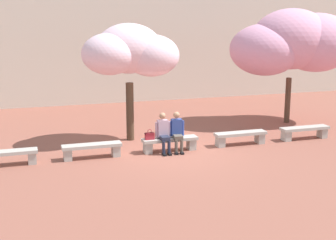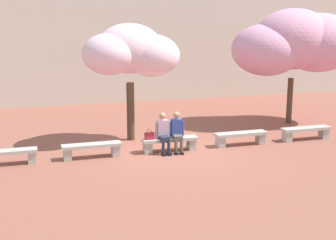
{
  "view_description": "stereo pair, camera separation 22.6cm",
  "coord_description": "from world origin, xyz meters",
  "px_view_note": "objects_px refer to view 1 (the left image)",
  "views": [
    {
      "loc": [
        -4.53,
        -13.99,
        4.29
      ],
      "look_at": [
        0.0,
        0.2,
        1.0
      ],
      "focal_mm": 50.0,
      "sensor_mm": 36.0,
      "label": 1
    },
    {
      "loc": [
        -4.31,
        -14.05,
        4.29
      ],
      "look_at": [
        0.0,
        0.2,
        1.0
      ],
      "focal_mm": 50.0,
      "sensor_mm": 36.0,
      "label": 2
    }
  ],
  "objects_px": {
    "handbag": "(150,136)",
    "cherry_tree_main": "(130,52)",
    "stone_bench_east_end": "(305,131)",
    "cherry_tree_secondary": "(293,43)",
    "stone_bench_west_end": "(5,156)",
    "stone_bench_near_west": "(92,149)",
    "person_seated_left": "(163,131)",
    "stone_bench_near_east": "(240,136)",
    "person_seated_right": "(177,130)",
    "stone_bench_center": "(170,142)"
  },
  "relations": [
    {
      "from": "stone_bench_near_west",
      "to": "cherry_tree_secondary",
      "type": "bearing_deg",
      "value": 16.74
    },
    {
      "from": "stone_bench_west_end",
      "to": "stone_bench_near_west",
      "type": "xyz_separation_m",
      "value": [
        2.54,
        0.0,
        0.0
      ]
    },
    {
      "from": "stone_bench_near_west",
      "to": "handbag",
      "type": "distance_m",
      "value": 1.87
    },
    {
      "from": "handbag",
      "to": "stone_bench_west_end",
      "type": "bearing_deg",
      "value": 179.88
    },
    {
      "from": "stone_bench_west_end",
      "to": "stone_bench_center",
      "type": "relative_size",
      "value": 1.0
    },
    {
      "from": "stone_bench_east_end",
      "to": "cherry_tree_secondary",
      "type": "height_order",
      "value": "cherry_tree_secondary"
    },
    {
      "from": "stone_bench_near_east",
      "to": "person_seated_right",
      "type": "bearing_deg",
      "value": -178.69
    },
    {
      "from": "stone_bench_west_end",
      "to": "person_seated_right",
      "type": "distance_m",
      "value": 5.32
    },
    {
      "from": "person_seated_left",
      "to": "handbag",
      "type": "bearing_deg",
      "value": 174.38
    },
    {
      "from": "stone_bench_center",
      "to": "handbag",
      "type": "xyz_separation_m",
      "value": [
        -0.68,
        -0.01,
        0.27
      ]
    },
    {
      "from": "stone_bench_center",
      "to": "cherry_tree_secondary",
      "type": "xyz_separation_m",
      "value": [
        6.02,
        2.57,
        2.95
      ]
    },
    {
      "from": "stone_bench_east_end",
      "to": "handbag",
      "type": "distance_m",
      "value": 5.77
    },
    {
      "from": "stone_bench_east_end",
      "to": "person_seated_left",
      "type": "distance_m",
      "value": 5.32
    },
    {
      "from": "stone_bench_west_end",
      "to": "cherry_tree_main",
      "type": "relative_size",
      "value": 0.45
    },
    {
      "from": "stone_bench_near_west",
      "to": "handbag",
      "type": "height_order",
      "value": "handbag"
    },
    {
      "from": "person_seated_left",
      "to": "stone_bench_east_end",
      "type": "bearing_deg",
      "value": 0.58
    },
    {
      "from": "stone_bench_near_east",
      "to": "person_seated_right",
      "type": "height_order",
      "value": "person_seated_right"
    },
    {
      "from": "person_seated_right",
      "to": "cherry_tree_main",
      "type": "bearing_deg",
      "value": 122.9
    },
    {
      "from": "stone_bench_near_east",
      "to": "stone_bench_east_end",
      "type": "xyz_separation_m",
      "value": [
        2.54,
        0.0,
        0.0
      ]
    },
    {
      "from": "stone_bench_center",
      "to": "person_seated_left",
      "type": "height_order",
      "value": "person_seated_left"
    },
    {
      "from": "stone_bench_east_end",
      "to": "cherry_tree_secondary",
      "type": "bearing_deg",
      "value": 69.91
    },
    {
      "from": "stone_bench_center",
      "to": "person_seated_right",
      "type": "xyz_separation_m",
      "value": [
        0.23,
        -0.05,
        0.39
      ]
    },
    {
      "from": "person_seated_left",
      "to": "cherry_tree_main",
      "type": "height_order",
      "value": "cherry_tree_main"
    },
    {
      "from": "stone_bench_near_east",
      "to": "person_seated_left",
      "type": "height_order",
      "value": "person_seated_left"
    },
    {
      "from": "person_seated_right",
      "to": "stone_bench_near_east",
      "type": "bearing_deg",
      "value": 1.31
    },
    {
      "from": "stone_bench_near_west",
      "to": "person_seated_left",
      "type": "distance_m",
      "value": 2.34
    },
    {
      "from": "stone_bench_east_end",
      "to": "person_seated_left",
      "type": "bearing_deg",
      "value": -179.42
    },
    {
      "from": "stone_bench_near_east",
      "to": "stone_bench_near_west",
      "type": "bearing_deg",
      "value": 180.0
    },
    {
      "from": "stone_bench_west_end",
      "to": "cherry_tree_main",
      "type": "xyz_separation_m",
      "value": [
        4.19,
        1.67,
        2.8
      ]
    },
    {
      "from": "stone_bench_west_end",
      "to": "person_seated_right",
      "type": "xyz_separation_m",
      "value": [
        5.3,
        -0.05,
        0.39
      ]
    },
    {
      "from": "stone_bench_near_east",
      "to": "stone_bench_west_end",
      "type": "bearing_deg",
      "value": 180.0
    },
    {
      "from": "stone_bench_near_west",
      "to": "cherry_tree_main",
      "type": "bearing_deg",
      "value": 45.4
    },
    {
      "from": "stone_bench_near_east",
      "to": "person_seated_left",
      "type": "bearing_deg",
      "value": -178.89
    },
    {
      "from": "person_seated_left",
      "to": "person_seated_right",
      "type": "bearing_deg",
      "value": 0.06
    },
    {
      "from": "stone_bench_center",
      "to": "stone_bench_near_east",
      "type": "height_order",
      "value": "same"
    },
    {
      "from": "stone_bench_east_end",
      "to": "person_seated_right",
      "type": "xyz_separation_m",
      "value": [
        -4.85,
        -0.05,
        0.39
      ]
    },
    {
      "from": "stone_bench_near_east",
      "to": "stone_bench_center",
      "type": "bearing_deg",
      "value": 180.0
    },
    {
      "from": "stone_bench_center",
      "to": "cherry_tree_main",
      "type": "distance_m",
      "value": 3.38
    },
    {
      "from": "handbag",
      "to": "cherry_tree_main",
      "type": "height_order",
      "value": "cherry_tree_main"
    },
    {
      "from": "stone_bench_west_end",
      "to": "stone_bench_east_end",
      "type": "height_order",
      "value": "same"
    },
    {
      "from": "stone_bench_west_end",
      "to": "stone_bench_near_east",
      "type": "relative_size",
      "value": 1.0
    },
    {
      "from": "stone_bench_center",
      "to": "stone_bench_near_east",
      "type": "bearing_deg",
      "value": 0.0
    },
    {
      "from": "stone_bench_near_west",
      "to": "cherry_tree_secondary",
      "type": "relative_size",
      "value": 0.36
    },
    {
      "from": "stone_bench_west_end",
      "to": "stone_bench_near_east",
      "type": "height_order",
      "value": "same"
    },
    {
      "from": "person_seated_left",
      "to": "person_seated_right",
      "type": "distance_m",
      "value": 0.46
    },
    {
      "from": "person_seated_left",
      "to": "person_seated_right",
      "type": "relative_size",
      "value": 1.0
    },
    {
      "from": "person_seated_left",
      "to": "cherry_tree_secondary",
      "type": "height_order",
      "value": "cherry_tree_secondary"
    },
    {
      "from": "cherry_tree_main",
      "to": "person_seated_right",
      "type": "bearing_deg",
      "value": -57.1
    },
    {
      "from": "stone_bench_near_east",
      "to": "stone_bench_east_end",
      "type": "bearing_deg",
      "value": 0.0
    },
    {
      "from": "stone_bench_near_east",
      "to": "cherry_tree_main",
      "type": "distance_m",
      "value": 4.73
    }
  ]
}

